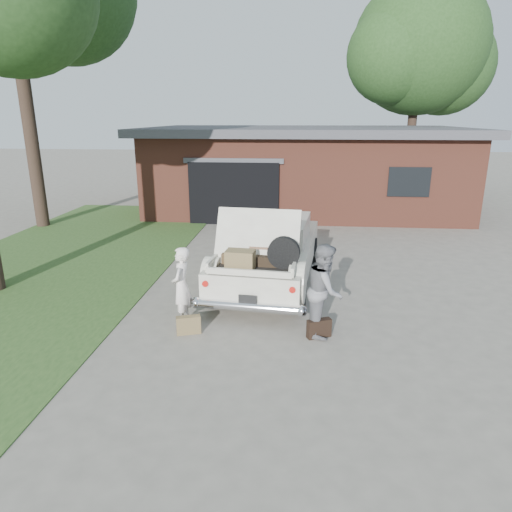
{
  "coord_description": "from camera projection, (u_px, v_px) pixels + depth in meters",
  "views": [
    {
      "loc": [
        0.82,
        -7.92,
        3.73
      ],
      "look_at": [
        0.0,
        0.6,
        1.1
      ],
      "focal_mm": 32.0,
      "sensor_mm": 36.0,
      "label": 1
    }
  ],
  "objects": [
    {
      "name": "suitcase_right",
      "position": [
        319.0,
        328.0,
        7.99
      ],
      "size": [
        0.45,
        0.31,
        0.33
      ],
      "primitive_type": "cube",
      "rotation": [
        0.0,
        0.0,
        0.43
      ],
      "color": "black",
      "rests_on": "ground"
    },
    {
      "name": "woman_right",
      "position": [
        325.0,
        290.0,
        7.96
      ],
      "size": [
        0.69,
        0.85,
        1.65
      ],
      "primitive_type": "imported",
      "rotation": [
        0.0,
        0.0,
        1.49
      ],
      "color": "slate",
      "rests_on": "ground"
    },
    {
      "name": "tree_right",
      "position": [
        421.0,
        53.0,
        21.89
      ],
      "size": [
        7.32,
        6.36,
        10.1
      ],
      "color": "#38281E",
      "rests_on": "ground"
    },
    {
      "name": "suitcase_left",
      "position": [
        189.0,
        325.0,
        8.13
      ],
      "size": [
        0.45,
        0.26,
        0.33
      ],
      "primitive_type": "cube",
      "rotation": [
        0.0,
        0.0,
        0.32
      ],
      "color": "olive",
      "rests_on": "ground"
    },
    {
      "name": "sedan",
      "position": [
        270.0,
        251.0,
        10.54
      ],
      "size": [
        2.43,
        5.23,
        1.99
      ],
      "rotation": [
        0.0,
        0.0,
        -0.1
      ],
      "color": "silver",
      "rests_on": "ground"
    },
    {
      "name": "ground",
      "position": [
        253.0,
        320.0,
        8.7
      ],
      "size": [
        90.0,
        90.0,
        0.0
      ],
      "primitive_type": "plane",
      "color": "gray",
      "rests_on": "ground"
    },
    {
      "name": "house",
      "position": [
        304.0,
        168.0,
        19.04
      ],
      "size": [
        12.8,
        7.8,
        3.3
      ],
      "color": "brown",
      "rests_on": "ground"
    },
    {
      "name": "woman_left",
      "position": [
        181.0,
        286.0,
        8.4
      ],
      "size": [
        0.37,
        0.55,
        1.47
      ],
      "primitive_type": "imported",
      "rotation": [
        0.0,
        0.0,
        -1.61
      ],
      "color": "silver",
      "rests_on": "ground"
    },
    {
      "name": "grass_strip",
      "position": [
        58.0,
        263.0,
        12.06
      ],
      "size": [
        6.0,
        16.0,
        0.02
      ],
      "primitive_type": "cube",
      "color": "#2D4C1E",
      "rests_on": "ground"
    }
  ]
}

